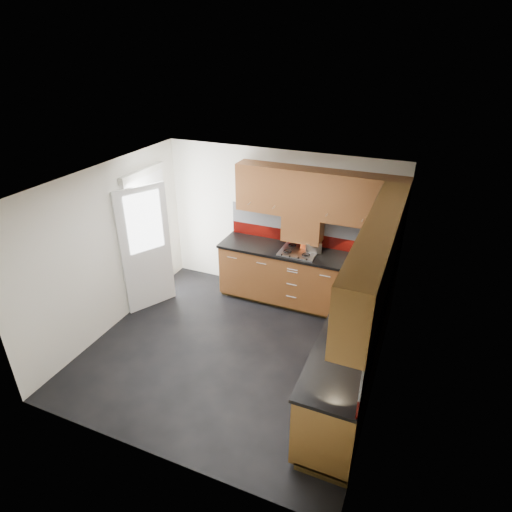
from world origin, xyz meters
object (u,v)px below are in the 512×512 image
at_px(gas_hob, 299,251).
at_px(utensil_pot, 305,242).
at_px(toaster, 313,247).
at_px(food_processor, 374,272).

bearing_deg(gas_hob, utensil_pot, 76.27).
distance_m(toaster, food_processor, 1.11).
relative_size(utensil_pot, food_processor, 1.69).
distance_m(utensil_pot, toaster, 0.18).
bearing_deg(utensil_pot, food_processor, -27.59).
bearing_deg(food_processor, utensil_pot, 152.41).
height_order(gas_hob, toaster, toaster).
xyz_separation_m(utensil_pot, food_processor, (1.14, -0.60, 0.03)).
xyz_separation_m(gas_hob, toaster, (0.20, 0.09, 0.07)).
distance_m(gas_hob, food_processor, 1.26).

